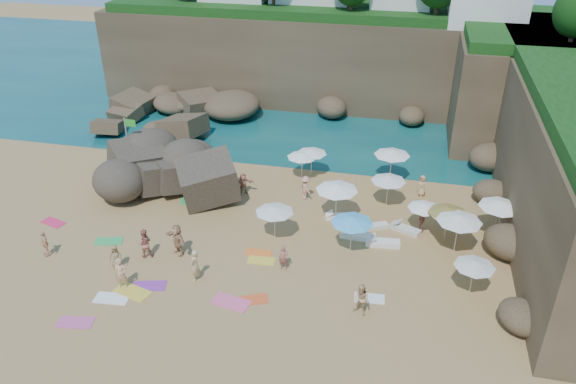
% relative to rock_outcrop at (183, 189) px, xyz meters
% --- Properties ---
extents(ground, '(120.00, 120.00, 0.00)m').
position_rel_rock_outcrop_xyz_m(ground, '(5.94, -5.31, 0.00)').
color(ground, tan).
rests_on(ground, ground).
extents(seawater, '(120.00, 120.00, 0.00)m').
position_rel_rock_outcrop_xyz_m(seawater, '(5.94, 24.69, 0.00)').
color(seawater, '#0C4751').
rests_on(seawater, ground).
extents(cliff_back, '(44.00, 8.00, 8.00)m').
position_rel_rock_outcrop_xyz_m(cliff_back, '(7.94, 19.69, 4.00)').
color(cliff_back, brown).
rests_on(cliff_back, ground).
extents(cliff_corner, '(10.00, 12.00, 8.00)m').
position_rel_rock_outcrop_xyz_m(cliff_corner, '(22.94, 14.69, 4.00)').
color(cliff_corner, brown).
rests_on(cliff_corner, ground).
extents(rock_promontory, '(12.00, 7.00, 2.00)m').
position_rel_rock_outcrop_xyz_m(rock_promontory, '(-5.06, 10.69, 0.00)').
color(rock_promontory, brown).
rests_on(rock_promontory, ground).
extents(marina_masts, '(3.10, 0.10, 6.00)m').
position_rel_rock_outcrop_xyz_m(marina_masts, '(-10.56, 24.69, 3.00)').
color(marina_masts, white).
rests_on(marina_masts, ground).
extents(rock_outcrop, '(7.87, 5.96, 3.11)m').
position_rel_rock_outcrop_xyz_m(rock_outcrop, '(0.00, 0.00, 0.00)').
color(rock_outcrop, brown).
rests_on(rock_outcrop, ground).
extents(flag_pole, '(0.87, 0.11, 4.43)m').
position_rel_rock_outcrop_xyz_m(flag_pole, '(-4.10, 1.08, 2.83)').
color(flag_pole, silver).
rests_on(flag_pole, ground).
extents(parasol_0, '(2.11, 2.11, 1.99)m').
position_rel_rock_outcrop_xyz_m(parasol_0, '(7.69, 3.30, 1.83)').
color(parasol_0, silver).
rests_on(parasol_0, ground).
extents(parasol_1, '(2.17, 2.17, 2.05)m').
position_rel_rock_outcrop_xyz_m(parasol_1, '(8.24, 3.93, 1.88)').
color(parasol_1, silver).
rests_on(parasol_1, ground).
extents(parasol_2, '(1.97, 1.97, 1.87)m').
position_rel_rock_outcrop_xyz_m(parasol_2, '(16.08, -1.70, 1.71)').
color(parasol_2, silver).
rests_on(parasol_2, ground).
extents(parasol_3, '(2.49, 2.49, 2.36)m').
position_rel_rock_outcrop_xyz_m(parasol_3, '(13.80, 4.36, 2.16)').
color(parasol_3, silver).
rests_on(parasol_3, ground).
extents(parasol_4, '(2.50, 2.50, 2.36)m').
position_rel_rock_outcrop_xyz_m(parasol_4, '(20.35, -1.30, 2.17)').
color(parasol_4, silver).
rests_on(parasol_4, ground).
extents(parasol_5, '(2.61, 2.61, 2.47)m').
position_rel_rock_outcrop_xyz_m(parasol_5, '(10.82, -1.55, 2.27)').
color(parasol_5, silver).
rests_on(parasol_5, ground).
extents(parasol_6, '(2.34, 2.34, 2.21)m').
position_rel_rock_outcrop_xyz_m(parasol_6, '(17.42, -2.47, 2.03)').
color(parasol_6, silver).
rests_on(parasol_6, ground).
extents(parasol_7, '(2.25, 2.25, 2.13)m').
position_rel_rock_outcrop_xyz_m(parasol_7, '(13.80, 0.85, 1.95)').
color(parasol_7, silver).
rests_on(parasol_7, ground).
extents(parasol_8, '(2.56, 2.56, 2.43)m').
position_rel_rock_outcrop_xyz_m(parasol_8, '(17.94, -3.52, 2.23)').
color(parasol_8, silver).
rests_on(parasol_8, ground).
extents(parasol_9, '(2.26, 2.26, 2.13)m').
position_rel_rock_outcrop_xyz_m(parasol_9, '(7.61, -4.41, 1.96)').
color(parasol_9, silver).
rests_on(parasol_9, ground).
extents(parasol_10, '(2.40, 2.40, 2.27)m').
position_rel_rock_outcrop_xyz_m(parasol_10, '(12.14, -4.76, 2.08)').
color(parasol_10, silver).
rests_on(parasol_10, ground).
extents(parasol_11, '(2.08, 2.08, 1.97)m').
position_rel_rock_outcrop_xyz_m(parasol_11, '(18.61, -7.09, 1.81)').
color(parasol_11, silver).
rests_on(parasol_11, ground).
extents(lounger_0, '(1.64, 0.90, 0.24)m').
position_rel_rock_outcrop_xyz_m(lounger_0, '(10.96, -1.43, 0.12)').
color(lounger_0, white).
rests_on(lounger_0, ground).
extents(lounger_1, '(1.72, 0.84, 0.26)m').
position_rel_rock_outcrop_xyz_m(lounger_1, '(7.07, -1.57, 0.13)').
color(lounger_1, white).
rests_on(lounger_1, ground).
extents(lounger_2, '(1.67, 1.18, 0.25)m').
position_rel_rock_outcrop_xyz_m(lounger_2, '(13.33, -2.06, 0.12)').
color(lounger_2, silver).
rests_on(lounger_2, ground).
extents(lounger_3, '(1.97, 0.74, 0.30)m').
position_rel_rock_outcrop_xyz_m(lounger_3, '(12.37, -3.39, 0.15)').
color(lounger_3, white).
rests_on(lounger_3, ground).
extents(lounger_4, '(1.92, 1.32, 0.28)m').
position_rel_rock_outcrop_xyz_m(lounger_4, '(15.15, -2.02, 0.14)').
color(lounger_4, silver).
rests_on(lounger_4, ground).
extents(lounger_5, '(2.03, 0.87, 0.31)m').
position_rel_rock_outcrop_xyz_m(lounger_5, '(13.91, -3.81, 0.15)').
color(lounger_5, white).
rests_on(lounger_5, ground).
extents(towel_1, '(1.81, 1.09, 0.03)m').
position_rel_rock_outcrop_xyz_m(towel_1, '(-0.03, -13.56, 0.02)').
color(towel_1, '#D05192').
rests_on(towel_1, ground).
extents(towel_2, '(1.75, 1.36, 0.03)m').
position_rel_rock_outcrop_xyz_m(towel_2, '(7.83, -10.13, 0.01)').
color(towel_2, '#EC5625').
rests_on(towel_2, ground).
extents(towel_3, '(1.78, 1.22, 0.03)m').
position_rel_rock_outcrop_xyz_m(towel_3, '(-1.84, -6.93, 0.01)').
color(towel_3, green).
rests_on(towel_3, ground).
extents(towel_4, '(2.11, 1.45, 0.03)m').
position_rel_rock_outcrop_xyz_m(towel_4, '(1.60, -10.87, 0.02)').
color(towel_4, gold).
rests_on(towel_4, ground).
extents(towel_5, '(1.82, 1.03, 0.03)m').
position_rel_rock_outcrop_xyz_m(towel_5, '(0.82, -11.58, 0.02)').
color(towel_5, white).
rests_on(towel_5, ground).
extents(towel_6, '(1.86, 1.24, 0.03)m').
position_rel_rock_outcrop_xyz_m(towel_6, '(2.26, -10.23, 0.02)').
color(towel_6, purple).
rests_on(towel_6, ground).
extents(towel_7, '(1.70, 1.18, 0.03)m').
position_rel_rock_outcrop_xyz_m(towel_7, '(-6.20, -5.80, 0.01)').
color(towel_7, '#E52854').
rests_on(towel_7, ground).
extents(towel_9, '(2.09, 1.32, 0.03)m').
position_rel_rock_outcrop_xyz_m(towel_9, '(6.81, -10.53, 0.02)').
color(towel_9, '#EC5B86').
rests_on(towel_9, ground).
extents(towel_10, '(1.50, 0.76, 0.03)m').
position_rel_rock_outcrop_xyz_m(towel_10, '(7.06, -6.14, 0.01)').
color(towel_10, orange).
rests_on(towel_10, ground).
extents(towel_11, '(2.11, 1.46, 0.03)m').
position_rel_rock_outcrop_xyz_m(towel_11, '(1.43, -1.40, 0.02)').
color(towel_11, green).
rests_on(towel_11, ground).
extents(towel_12, '(1.57, 0.85, 0.03)m').
position_rel_rock_outcrop_xyz_m(towel_12, '(7.42, -6.81, 0.01)').
color(towel_12, yellow).
rests_on(towel_12, ground).
extents(towel_13, '(1.58, 0.86, 0.03)m').
position_rel_rock_outcrop_xyz_m(towel_13, '(13.62, -8.70, 0.01)').
color(towel_13, white).
rests_on(towel_13, ground).
extents(person_stand_0, '(0.74, 0.56, 1.83)m').
position_rel_rock_outcrop_xyz_m(person_stand_0, '(0.99, -10.66, 0.92)').
color(person_stand_0, '#E0A575').
rests_on(person_stand_0, ground).
extents(person_stand_1, '(1.05, 0.96, 1.76)m').
position_rel_rock_outcrop_xyz_m(person_stand_1, '(0.96, -7.81, 0.88)').
color(person_stand_1, '#B26A59').
rests_on(person_stand_1, ground).
extents(person_stand_2, '(1.04, 1.10, 1.66)m').
position_rel_rock_outcrop_xyz_m(person_stand_2, '(8.50, 0.51, 0.83)').
color(person_stand_2, tan).
rests_on(person_stand_2, ground).
extents(person_stand_3, '(0.67, 1.00, 1.58)m').
position_rel_rock_outcrop_xyz_m(person_stand_3, '(16.04, -1.78, 0.79)').
color(person_stand_3, '#9F604F').
rests_on(person_stand_3, ground).
extents(person_stand_4, '(0.82, 0.77, 1.49)m').
position_rel_rock_outcrop_xyz_m(person_stand_4, '(15.99, 2.64, 0.75)').
color(person_stand_4, tan).
rests_on(person_stand_4, ground).
extents(person_stand_5, '(1.39, 1.13, 1.52)m').
position_rel_rock_outcrop_xyz_m(person_stand_5, '(4.29, 0.31, 0.76)').
color(person_stand_5, tan).
rests_on(person_stand_5, ground).
extents(person_stand_6, '(0.54, 0.73, 1.84)m').
position_rel_rock_outcrop_xyz_m(person_stand_6, '(4.45, -9.15, 0.92)').
color(person_stand_6, '#D8B67A').
rests_on(person_stand_6, ground).
extents(person_lie_1, '(1.73, 1.76, 0.38)m').
position_rel_rock_outcrop_xyz_m(person_lie_1, '(-4.56, -8.93, 0.19)').
color(person_lie_1, '#F4B28A').
rests_on(person_lie_1, ground).
extents(person_lie_2, '(1.18, 1.57, 0.38)m').
position_rel_rock_outcrop_xyz_m(person_lie_2, '(-0.12, -9.14, 0.19)').
color(person_lie_2, olive).
rests_on(person_lie_2, ground).
extents(person_lie_3, '(2.51, 2.55, 0.50)m').
position_rel_rock_outcrop_xyz_m(person_lie_3, '(2.66, -7.19, 0.25)').
color(person_lie_3, tan).
rests_on(person_lie_3, ground).
extents(person_lie_4, '(0.57, 1.46, 0.34)m').
position_rel_rock_outcrop_xyz_m(person_lie_4, '(8.80, -7.28, 0.17)').
color(person_lie_4, '#A36051').
rests_on(person_lie_4, ground).
extents(person_lie_5, '(1.56, 1.90, 0.65)m').
position_rel_rock_outcrop_xyz_m(person_lie_5, '(13.29, -9.98, 0.32)').
color(person_lie_5, tan).
rests_on(person_lie_5, ground).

